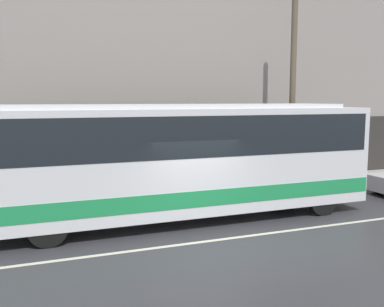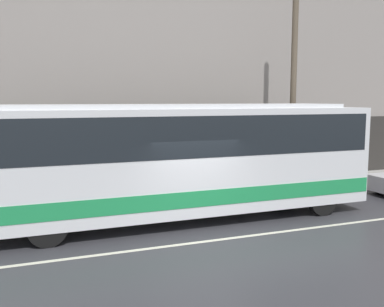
% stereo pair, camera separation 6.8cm
% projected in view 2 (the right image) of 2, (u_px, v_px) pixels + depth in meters
% --- Properties ---
extents(ground_plane, '(60.00, 60.00, 0.00)m').
position_uv_depth(ground_plane, '(209.00, 241.00, 10.94)').
color(ground_plane, '#333338').
extents(sidewalk, '(60.00, 2.41, 0.17)m').
position_uv_depth(sidewalk, '(154.00, 196.00, 15.75)').
color(sidewalk, '#A09E99').
rests_on(sidewalk, ground_plane).
extents(building_facade, '(60.00, 0.35, 13.84)m').
position_uv_depth(building_facade, '(142.00, 17.00, 16.17)').
color(building_facade, gray).
rests_on(building_facade, ground_plane).
extents(lane_stripe, '(54.00, 0.14, 0.01)m').
position_uv_depth(lane_stripe, '(209.00, 241.00, 10.94)').
color(lane_stripe, beige).
rests_on(lane_stripe, ground_plane).
extents(transit_bus, '(12.18, 2.49, 3.47)m').
position_uv_depth(transit_bus, '(175.00, 156.00, 12.60)').
color(transit_bus, silver).
rests_on(transit_bus, ground_plane).
extents(utility_pole_near, '(0.23, 0.23, 7.67)m').
position_uv_depth(utility_pole_near, '(293.00, 89.00, 16.44)').
color(utility_pole_near, brown).
rests_on(utility_pole_near, sidewalk).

